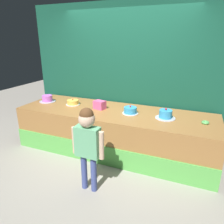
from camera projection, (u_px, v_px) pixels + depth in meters
ground_plane at (102, 164)px, 3.49m from camera, size 12.00×12.00×0.00m
stage_platform at (114, 131)px, 3.84m from camera, size 3.49×1.11×0.76m
curtain_backdrop at (127, 74)px, 4.09m from camera, size 4.06×0.08×2.63m
child_figure at (88, 139)px, 2.67m from camera, size 0.46×0.21×1.18m
pink_box at (100, 105)px, 3.81m from camera, size 0.23×0.19×0.15m
donut at (205, 122)px, 3.16m from camera, size 0.11×0.11×0.04m
cake_far_left at (47, 99)px, 4.26m from camera, size 0.32×0.32×0.13m
cake_center_left at (73, 102)px, 4.07m from camera, size 0.27×0.27×0.12m
cake_center_right at (130, 110)px, 3.58m from camera, size 0.27×0.27×0.14m
cake_far_right at (166, 114)px, 3.36m from camera, size 0.32×0.32×0.17m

